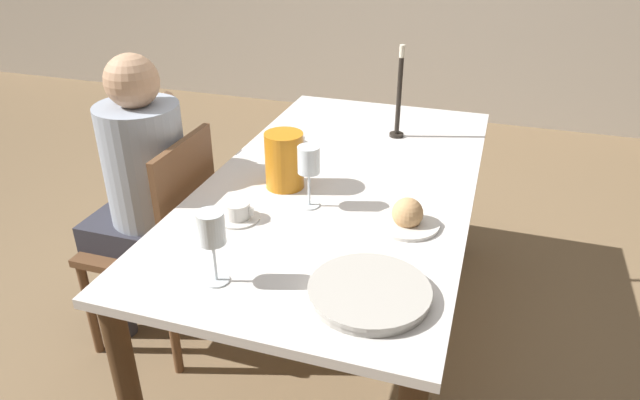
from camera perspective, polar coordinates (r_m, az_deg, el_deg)
name	(u,v)px	position (r m, az deg, el deg)	size (l,w,h in m)	color
ground_plane	(339,336)	(2.49, 1.92, -13.41)	(20.00, 20.00, 0.00)	#7F6647
dining_table	(342,203)	(2.12, 2.20, -0.26)	(0.93, 1.77, 0.74)	silver
chair_person_side	(164,238)	(2.29, -15.34, -3.66)	(0.42, 0.42, 0.90)	brown
person_seated	(140,181)	(2.25, -17.52, 1.87)	(0.39, 0.41, 1.18)	#33333D
red_pitcher	(284,160)	(1.98, -3.59, 4.01)	(0.16, 0.13, 0.20)	orange
wine_glass_water	(309,162)	(1.82, -1.13, 3.78)	(0.07, 0.07, 0.21)	white
wine_glass_juice	(212,232)	(1.48, -10.79, -3.15)	(0.07, 0.07, 0.21)	white
teacup_near_person	(238,212)	(1.82, -8.24, -1.21)	(0.14, 0.14, 0.06)	silver
teacup_across	(292,140)	(2.35, -2.83, 5.99)	(0.14, 0.14, 0.06)	silver
serving_tray	(369,292)	(1.48, 4.95, -9.18)	(0.32, 0.32, 0.03)	#B7B2A8
bread_plate	(407,217)	(1.79, 8.71, -1.67)	(0.20, 0.20, 0.10)	silver
candlestick_tall	(399,101)	(2.42, 7.87, 9.77)	(0.06, 0.06, 0.39)	black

